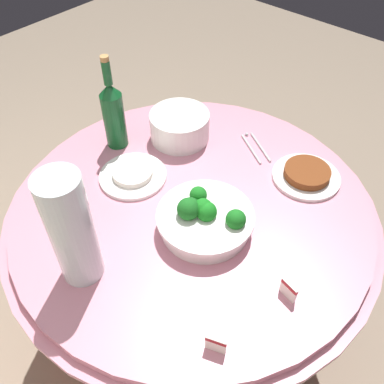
{
  "coord_description": "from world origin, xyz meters",
  "views": [
    {
      "loc": [
        -0.58,
        0.66,
        1.7
      ],
      "look_at": [
        0.0,
        0.0,
        0.79
      ],
      "focal_mm": 39.59,
      "sensor_mm": 36.0,
      "label": 1
    }
  ],
  "objects_px": {
    "serving_tongs": "(255,147)",
    "label_placard_front": "(216,344)",
    "food_plate_rice": "(133,175)",
    "wine_bottle": "(113,113)",
    "decorative_fruit_vase": "(73,234)",
    "food_plate_stir_fry": "(307,175)",
    "label_placard_mid": "(289,289)",
    "broccoli_bowl": "(205,218)",
    "plate_stack": "(180,126)"
  },
  "relations": [
    {
      "from": "broccoli_bowl",
      "to": "label_placard_mid",
      "type": "relative_size",
      "value": 5.09
    },
    {
      "from": "broccoli_bowl",
      "to": "decorative_fruit_vase",
      "type": "bearing_deg",
      "value": 65.21
    },
    {
      "from": "serving_tongs",
      "to": "broccoli_bowl",
      "type": "bearing_deg",
      "value": 104.18
    },
    {
      "from": "broccoli_bowl",
      "to": "label_placard_mid",
      "type": "height_order",
      "value": "broccoli_bowl"
    },
    {
      "from": "label_placard_front",
      "to": "label_placard_mid",
      "type": "xyz_separation_m",
      "value": [
        -0.05,
        -0.23,
        0.0
      ]
    },
    {
      "from": "plate_stack",
      "to": "food_plate_stir_fry",
      "type": "relative_size",
      "value": 0.95
    },
    {
      "from": "food_plate_rice",
      "to": "label_placard_front",
      "type": "height_order",
      "value": "label_placard_front"
    },
    {
      "from": "wine_bottle",
      "to": "label_placard_front",
      "type": "xyz_separation_m",
      "value": [
        -0.73,
        0.36,
        -0.1
      ]
    },
    {
      "from": "wine_bottle",
      "to": "food_plate_stir_fry",
      "type": "xyz_separation_m",
      "value": [
        -0.6,
        -0.28,
        -0.11
      ]
    },
    {
      "from": "serving_tongs",
      "to": "wine_bottle",
      "type": "bearing_deg",
      "value": 38.48
    },
    {
      "from": "decorative_fruit_vase",
      "to": "food_plate_stir_fry",
      "type": "height_order",
      "value": "decorative_fruit_vase"
    },
    {
      "from": "food_plate_stir_fry",
      "to": "plate_stack",
      "type": "bearing_deg",
      "value": 14.14
    },
    {
      "from": "broccoli_bowl",
      "to": "wine_bottle",
      "type": "xyz_separation_m",
      "value": [
        0.48,
        -0.09,
        0.09
      ]
    },
    {
      "from": "food_plate_rice",
      "to": "label_placard_front",
      "type": "bearing_deg",
      "value": 154.31
    },
    {
      "from": "serving_tongs",
      "to": "label_placard_front",
      "type": "bearing_deg",
      "value": 118.24
    },
    {
      "from": "broccoli_bowl",
      "to": "food_plate_rice",
      "type": "distance_m",
      "value": 0.31
    },
    {
      "from": "broccoli_bowl",
      "to": "wine_bottle",
      "type": "height_order",
      "value": "wine_bottle"
    },
    {
      "from": "wine_bottle",
      "to": "serving_tongs",
      "type": "bearing_deg",
      "value": -141.52
    },
    {
      "from": "plate_stack",
      "to": "label_placard_mid",
      "type": "relative_size",
      "value": 3.82
    },
    {
      "from": "plate_stack",
      "to": "broccoli_bowl",
      "type": "bearing_deg",
      "value": 141.88
    },
    {
      "from": "serving_tongs",
      "to": "food_plate_stir_fry",
      "type": "relative_size",
      "value": 0.73
    },
    {
      "from": "plate_stack",
      "to": "food_plate_rice",
      "type": "relative_size",
      "value": 0.95
    },
    {
      "from": "food_plate_rice",
      "to": "label_placard_front",
      "type": "xyz_separation_m",
      "value": [
        -0.57,
        0.27,
        0.02
      ]
    },
    {
      "from": "label_placard_front",
      "to": "serving_tongs",
      "type": "bearing_deg",
      "value": -61.76
    },
    {
      "from": "wine_bottle",
      "to": "plate_stack",
      "type": "bearing_deg",
      "value": -130.01
    },
    {
      "from": "serving_tongs",
      "to": "label_placard_mid",
      "type": "height_order",
      "value": "label_placard_mid"
    },
    {
      "from": "label_placard_mid",
      "to": "food_plate_rice",
      "type": "bearing_deg",
      "value": -3.95
    },
    {
      "from": "wine_bottle",
      "to": "decorative_fruit_vase",
      "type": "distance_m",
      "value": 0.53
    },
    {
      "from": "decorative_fruit_vase",
      "to": "label_placard_front",
      "type": "relative_size",
      "value": 6.18
    },
    {
      "from": "broccoli_bowl",
      "to": "label_placard_mid",
      "type": "xyz_separation_m",
      "value": [
        -0.3,
        0.03,
        -0.01
      ]
    },
    {
      "from": "decorative_fruit_vase",
      "to": "label_placard_mid",
      "type": "relative_size",
      "value": 6.18
    },
    {
      "from": "serving_tongs",
      "to": "label_placard_front",
      "type": "xyz_separation_m",
      "value": [
        -0.35,
        0.66,
        0.03
      ]
    },
    {
      "from": "serving_tongs",
      "to": "food_plate_rice",
      "type": "height_order",
      "value": "food_plate_rice"
    },
    {
      "from": "broccoli_bowl",
      "to": "wine_bottle",
      "type": "bearing_deg",
      "value": -11.12
    },
    {
      "from": "wine_bottle",
      "to": "decorative_fruit_vase",
      "type": "relative_size",
      "value": 0.99
    },
    {
      "from": "decorative_fruit_vase",
      "to": "food_plate_rice",
      "type": "relative_size",
      "value": 1.55
    },
    {
      "from": "decorative_fruit_vase",
      "to": "serving_tongs",
      "type": "bearing_deg",
      "value": -93.91
    },
    {
      "from": "label_placard_mid",
      "to": "wine_bottle",
      "type": "bearing_deg",
      "value": -9.21
    },
    {
      "from": "food_plate_stir_fry",
      "to": "label_placard_front",
      "type": "xyz_separation_m",
      "value": [
        -0.14,
        0.64,
        0.02
      ]
    },
    {
      "from": "plate_stack",
      "to": "wine_bottle",
      "type": "distance_m",
      "value": 0.24
    },
    {
      "from": "wine_bottle",
      "to": "label_placard_front",
      "type": "distance_m",
      "value": 0.82
    },
    {
      "from": "decorative_fruit_vase",
      "to": "food_plate_rice",
      "type": "distance_m",
      "value": 0.4
    },
    {
      "from": "plate_stack",
      "to": "label_placard_front",
      "type": "distance_m",
      "value": 0.79
    },
    {
      "from": "broccoli_bowl",
      "to": "decorative_fruit_vase",
      "type": "height_order",
      "value": "decorative_fruit_vase"
    },
    {
      "from": "decorative_fruit_vase",
      "to": "plate_stack",
      "type": "bearing_deg",
      "value": -72.29
    },
    {
      "from": "plate_stack",
      "to": "food_plate_stir_fry",
      "type": "xyz_separation_m",
      "value": [
        -0.45,
        -0.11,
        -0.03
      ]
    },
    {
      "from": "food_plate_rice",
      "to": "label_placard_mid",
      "type": "distance_m",
      "value": 0.62
    },
    {
      "from": "food_plate_stir_fry",
      "to": "serving_tongs",
      "type": "bearing_deg",
      "value": -4.73
    },
    {
      "from": "wine_bottle",
      "to": "decorative_fruit_vase",
      "type": "height_order",
      "value": "decorative_fruit_vase"
    },
    {
      "from": "broccoli_bowl",
      "to": "plate_stack",
      "type": "distance_m",
      "value": 0.43
    }
  ]
}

